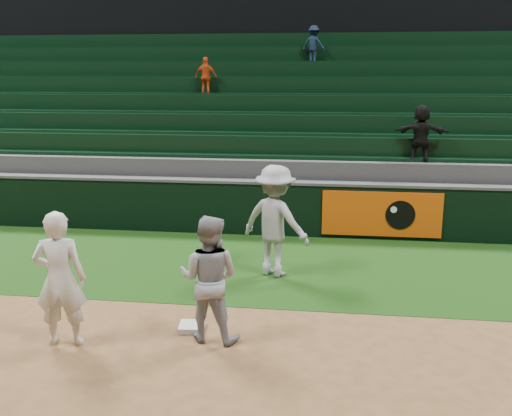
{
  "coord_description": "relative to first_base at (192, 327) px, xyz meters",
  "views": [
    {
      "loc": [
        1.84,
        -7.41,
        3.62
      ],
      "look_at": [
        0.57,
        2.3,
        1.3
      ],
      "focal_mm": 40.0,
      "sensor_mm": 36.0,
      "label": 1
    }
  ],
  "objects": [
    {
      "name": "ground",
      "position": [
        0.08,
        -0.04,
        -0.04
      ],
      "size": [
        70.0,
        70.0,
        0.0
      ],
      "primitive_type": "plane",
      "color": "brown",
      "rests_on": "ground"
    },
    {
      "name": "foul_grass",
      "position": [
        0.08,
        2.96,
        -0.04
      ],
      "size": [
        36.0,
        4.2,
        0.01
      ],
      "primitive_type": "cube",
      "color": "black",
      "rests_on": "ground"
    },
    {
      "name": "upper_deck",
      "position": [
        0.08,
        17.41,
        5.96
      ],
      "size": [
        40.0,
        12.0,
        12.0
      ],
      "primitive_type": "cube",
      "color": "black",
      "rests_on": "ground"
    },
    {
      "name": "first_base",
      "position": [
        0.0,
        0.0,
        0.0
      ],
      "size": [
        0.39,
        0.39,
        0.08
      ],
      "primitive_type": "cube",
      "rotation": [
        0.0,
        0.0,
        0.11
      ],
      "color": "white",
      "rests_on": "ground"
    },
    {
      "name": "first_baseman",
      "position": [
        -1.62,
        -0.66,
        0.9
      ],
      "size": [
        0.76,
        0.58,
        1.88
      ],
      "primitive_type": "imported",
      "rotation": [
        0.0,
        0.0,
        3.34
      ],
      "color": "silver",
      "rests_on": "ground"
    },
    {
      "name": "baserunner",
      "position": [
        0.33,
        -0.24,
        0.85
      ],
      "size": [
        0.94,
        0.78,
        1.77
      ],
      "primitive_type": "imported",
      "rotation": [
        0.0,
        0.0,
        3.01
      ],
      "color": "#91939A",
      "rests_on": "ground"
    },
    {
      "name": "base_coach",
      "position": [
        0.97,
        2.45,
        0.98
      ],
      "size": [
        1.51,
        1.23,
        2.03
      ],
      "primitive_type": "imported",
      "rotation": [
        0.0,
        0.0,
        2.71
      ],
      "color": "#9C9FA9",
      "rests_on": "foul_grass"
    },
    {
      "name": "field_wall",
      "position": [
        0.1,
        5.16,
        0.59
      ],
      "size": [
        36.0,
        0.45,
        1.25
      ],
      "color": "black",
      "rests_on": "ground"
    },
    {
      "name": "stadium_seating",
      "position": [
        0.08,
        8.93,
        1.66
      ],
      "size": [
        36.0,
        5.95,
        4.98
      ],
      "color": "#353538",
      "rests_on": "ground"
    }
  ]
}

